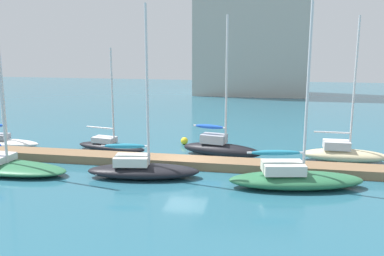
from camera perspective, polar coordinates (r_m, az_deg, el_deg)
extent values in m
plane|color=#286075|center=(25.47, -0.84, -5.30)|extent=(120.00, 120.00, 0.00)
cube|color=#846647|center=(25.39, -0.84, -4.74)|extent=(32.41, 1.62, 0.53)
ellipsoid|color=white|center=(33.08, -24.42, -1.89)|extent=(5.37, 1.61, 0.57)
cylinder|color=silver|center=(32.27, -24.68, 5.70)|extent=(0.13, 0.13, 8.22)
ellipsoid|color=#2D7047|center=(26.71, -24.70, -4.91)|extent=(8.50, 3.22, 0.61)
ellipsoid|color=black|center=(29.46, -11.07, -2.58)|extent=(5.40, 2.36, 0.59)
cube|color=silver|center=(29.63, -11.96, -1.56)|extent=(1.73, 1.25, 0.39)
cylinder|color=silver|center=(28.67, -10.91, 4.28)|extent=(0.13, 0.13, 6.53)
cylinder|color=silver|center=(29.63, -12.53, 0.05)|extent=(2.18, 0.53, 0.11)
ellipsoid|color=black|center=(23.43, -6.71, -5.92)|extent=(6.48, 2.89, 0.77)
cube|color=silver|center=(23.35, -8.27, -4.39)|extent=(2.06, 1.64, 0.50)
cylinder|color=silver|center=(22.42, -6.20, 5.67)|extent=(0.14, 0.14, 8.69)
cylinder|color=silver|center=(23.21, -9.24, -2.46)|extent=(2.61, 0.51, 0.11)
ellipsoid|color=teal|center=(23.21, -9.24, -2.46)|extent=(2.39, 0.72, 0.28)
ellipsoid|color=black|center=(27.60, 4.08, -3.04)|extent=(5.59, 2.58, 0.89)
cube|color=#9EA3AD|center=(27.59, 3.03, -1.46)|extent=(1.80, 1.37, 0.58)
cylinder|color=silver|center=(26.73, 4.77, 6.45)|extent=(0.13, 0.13, 8.27)
cylinder|color=silver|center=(27.53, 2.42, 0.20)|extent=(2.24, 0.56, 0.11)
ellipsoid|color=blue|center=(27.53, 2.42, 0.20)|extent=(2.07, 0.77, 0.28)
ellipsoid|color=#2D7047|center=(22.35, 14.11, -6.98)|extent=(7.26, 3.43, 0.83)
cube|color=silver|center=(21.99, 12.42, -5.34)|extent=(2.34, 1.88, 0.54)
cylinder|color=silver|center=(21.37, 15.78, 7.68)|extent=(0.14, 0.14, 10.55)
cylinder|color=silver|center=(21.69, 11.43, -3.35)|extent=(2.90, 0.66, 0.11)
ellipsoid|color=teal|center=(21.69, 11.43, -3.35)|extent=(2.66, 0.85, 0.28)
ellipsoid|color=beige|center=(28.10, 20.26, -3.56)|extent=(5.33, 1.70, 0.81)
cube|color=silver|center=(27.86, 19.27, -2.20)|extent=(1.60, 1.17, 0.53)
cylinder|color=silver|center=(27.37, 21.47, 5.60)|extent=(0.13, 0.13, 8.23)
cylinder|color=silver|center=(27.64, 18.73, -0.57)|extent=(2.23, 0.12, 0.11)
sphere|color=yellow|center=(30.83, -1.06, -1.78)|extent=(0.54, 0.54, 0.54)
cube|color=#ADA89E|center=(62.16, 8.28, 14.13)|extent=(16.07, 8.44, 20.56)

